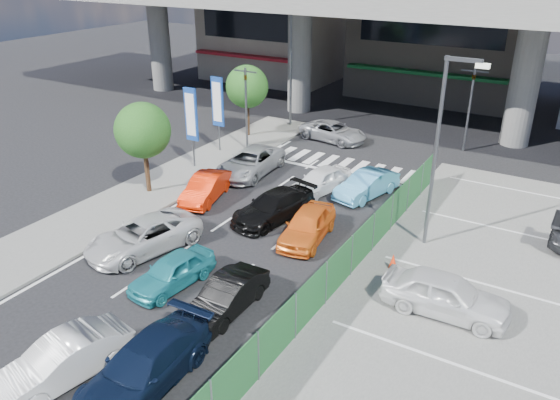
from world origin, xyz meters
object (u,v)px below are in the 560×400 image
Objects in this scene: tree_far at (247,87)px; parked_sedan_white at (446,294)px; sedan_black_mid at (274,207)px; taxi_orange_right at (307,225)px; crossing_wagon_silver at (333,132)px; kei_truck_front_right at (367,185)px; street_lamp_right at (442,139)px; minivan_navy_back at (145,366)px; signboard_near at (191,117)px; sedan_white_front_mid at (321,180)px; signboard_far at (218,104)px; wagon_silver_front_left at (250,162)px; street_lamp_left at (293,59)px; hatch_black_mid_right at (227,296)px; traffic_light_right at (472,89)px; hatch_white_back_mid at (63,360)px; tree_near at (143,131)px; taxi_orange_left at (206,188)px; taxi_teal_mid at (172,271)px; sedan_white_mid_left at (143,236)px; traffic_cone at (393,261)px.

parked_sedan_white is at bearing -37.71° from tree_far.
taxi_orange_right reaches higher than sedan_black_mid.
kei_truck_front_right is at bearing -134.82° from crossing_wagon_silver.
street_lamp_right reaches higher than minivan_navy_back.
signboard_near is 8.21m from sedan_white_front_mid.
street_lamp_right is 14.61m from signboard_near.
wagon_silver_front_left is at bearing -29.57° from signboard_far.
street_lamp_left is 22.49m from hatch_black_mid_right.
tree_far is (-0.20, 3.51, 0.32)m from signboard_far.
sedan_black_mid is 4.03m from sedan_white_front_mid.
crossing_wagon_silver is (-4.93, 18.87, 0.01)m from hatch_black_mid_right.
traffic_light_right reaches higher than hatch_white_back_mid.
signboard_near is 0.98× the size of tree_near.
taxi_orange_left is 0.86× the size of crossing_wagon_silver.
traffic_light_right reaches higher than minivan_navy_back.
traffic_light_right is 11.90m from street_lamp_left.
taxi_teal_mid is at bearing -80.39° from sedan_white_front_mid.
traffic_light_right reaches higher than taxi_orange_right.
traffic_light_right is 1.33× the size of taxi_orange_left.
tree_near is 11.59m from kei_truck_front_right.
wagon_silver_front_left is (0.00, 4.06, 0.05)m from taxi_orange_left.
hatch_white_back_mid is 11.39m from taxi_orange_right.
sedan_white_mid_left is at bearing -72.34° from tree_far.
crossing_wagon_silver is at bearing 103.33° from taxi_teal_mid.
hatch_white_back_mid is 1.14× the size of taxi_teal_mid.
traffic_cone is at bearing -31.81° from wagon_silver_front_left.
hatch_white_back_mid is (7.94, -18.41, -2.38)m from signboard_far.
sedan_black_mid is (-0.16, 12.10, -0.02)m from hatch_white_back_mid.
wagon_silver_front_left reaches higher than crossing_wagon_silver.
hatch_black_mid_right reaches higher than taxi_teal_mid.
tree_far is at bearing 120.25° from crossing_wagon_silver.
traffic_light_right is 1.08× the size of tree_near.
street_lamp_right is 1.75× the size of sedan_black_mid.
hatch_black_mid_right is 9.58m from taxi_orange_left.
tree_far is at bearing 150.42° from street_lamp_right.
tree_near is 1.16× the size of hatch_white_back_mid.
hatch_black_mid_right is 19.51m from crossing_wagon_silver.
sedan_white_front_mid is 8.03m from traffic_cone.
sedan_black_mid is at bearing -82.15° from sedan_white_front_mid.
tree_near reaches higher than kei_truck_front_right.
street_lamp_left is (-13.50, 12.00, 0.00)m from street_lamp_right.
signboard_far reaches higher than taxi_teal_mid.
tree_near is 10.53m from tree_far.
taxi_orange_left is 0.86× the size of sedan_black_mid.
traffic_light_right reaches higher than wagon_silver_front_left.
traffic_light_right is 15.62m from sedan_black_mid.
street_lamp_left reaches higher than tree_near.
taxi_orange_left is at bearing -59.10° from signboard_far.
street_lamp_left is 1.67× the size of tree_near.
sedan_white_mid_left is 1.31× the size of sedan_white_front_mid.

